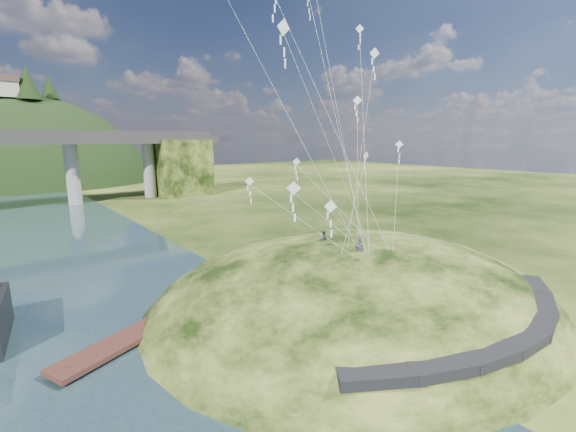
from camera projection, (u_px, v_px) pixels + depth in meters
ground at (297, 338)px, 26.16m from camera, size 320.00×320.00×0.00m
grass_hill at (354, 315)px, 32.88m from camera, size 36.00×32.00×13.00m
footpath at (498, 331)px, 22.83m from camera, size 22.29×5.84×0.83m
wooden_dock at (147, 328)px, 26.66m from camera, size 12.96×6.94×0.94m
kite_flyers at (341, 234)px, 30.68m from camera, size 0.96×4.80×1.99m
kite_swarm at (316, 76)px, 29.07m from camera, size 20.94×15.56×18.62m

